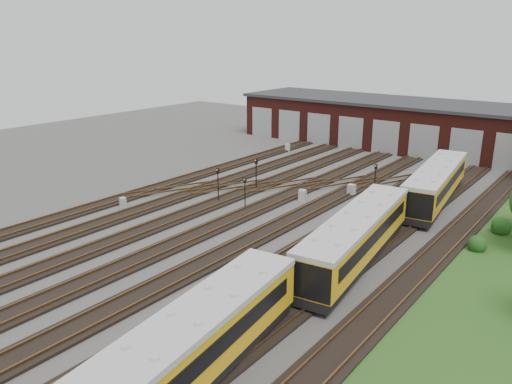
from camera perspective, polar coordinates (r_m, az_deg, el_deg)
The scene contains 15 objects.
ground at distance 38.69m, azimuth -3.39°, elevation -5.17°, with size 120.00×120.00×0.00m, color #454340.
track_network at distance 39.16m, azimuth -3.02°, elevation -4.71°, with size 30.40×70.00×0.33m.
maintenance_shed at distance 71.85m, azimuth 18.00°, elevation 7.26°, with size 51.00×12.50×6.35m.
metro_train at distance 34.23m, azimuth 11.40°, elevation -5.05°, with size 4.69×47.62×3.18m.
signal_mast_0 at distance 46.20m, azimuth -4.37°, elevation 1.31°, with size 0.25×0.23×3.23m.
signal_mast_1 at distance 43.96m, azimuth -1.27°, elevation 0.30°, with size 0.25×0.24×2.98m.
signal_mast_2 at distance 49.85m, azimuth 0.01°, elevation 2.59°, with size 0.29×0.28×3.21m.
signal_mast_3 at distance 49.49m, azimuth 13.48°, elevation 1.87°, with size 0.26×0.24×3.09m.
relay_cabinet_0 at distance 46.52m, azimuth -14.96°, elevation -1.19°, with size 0.56×0.47×0.93m, color #B8BBBE.
relay_cabinet_1 at distance 67.28m, azimuth 3.63°, elevation 5.08°, with size 0.60×0.50×1.00m, color #B8BBBE.
relay_cabinet_2 at distance 46.96m, azimuth 5.33°, elevation -0.39°, with size 0.65×0.54×1.08m, color #B8BBBE.
relay_cabinet_3 at distance 45.36m, azimuth 16.89°, elevation -1.74°, with size 0.65×0.54×1.08m, color #B8BBBE.
relay_cabinet_4 at distance 49.12m, azimuth 10.86°, elevation 0.21°, with size 0.68×0.57×1.14m, color #B8BBBE.
bush_0 at distance 39.44m, azimuth 23.99°, elevation -5.22°, with size 1.35×1.35×1.35m, color #144212.
bush_1 at distance 43.55m, azimuth 26.27°, elevation -3.33°, with size 1.52×1.52×1.52m, color #144212.
Camera 1 is at (23.49, -26.92, 14.85)m, focal length 35.00 mm.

